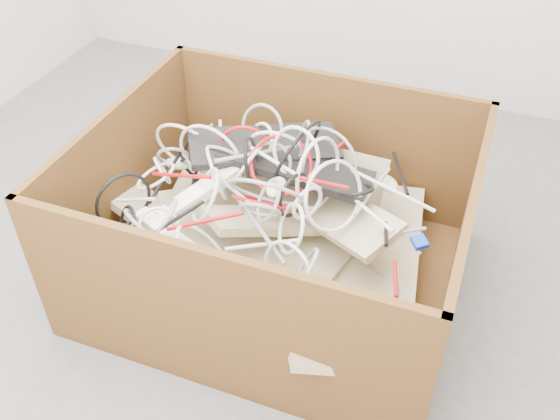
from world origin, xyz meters
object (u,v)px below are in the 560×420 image
(power_strip_left, at_px, (199,193))
(power_strip_right, at_px, (170,237))
(vga_plug, at_px, (419,242))
(cardboard_box, at_px, (273,247))

(power_strip_left, distance_m, power_strip_right, 0.18)
(power_strip_right, height_order, vga_plug, power_strip_right)
(cardboard_box, height_order, power_strip_left, cardboard_box)
(power_strip_left, bearing_deg, cardboard_box, -37.86)
(power_strip_left, relative_size, power_strip_right, 1.11)
(vga_plug, bearing_deg, cardboard_box, -132.19)
(cardboard_box, xyz_separation_m, vga_plug, (0.47, -0.03, 0.21))
(cardboard_box, relative_size, vga_plug, 26.16)
(power_strip_left, height_order, power_strip_right, power_strip_left)
(cardboard_box, relative_size, power_strip_left, 4.04)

